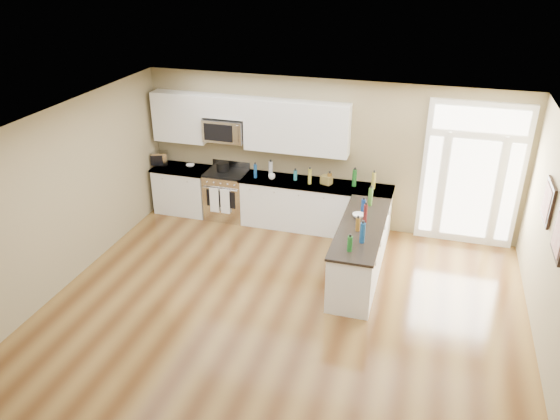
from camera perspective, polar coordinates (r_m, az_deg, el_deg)
name	(u,v)px	position (r m, az deg, el deg)	size (l,w,h in m)	color
ground	(262,353)	(7.51, -1.89, -14.75)	(8.00, 8.00, 0.00)	#523117
room_shell	(260,241)	(6.52, -2.10, -3.31)	(8.00, 8.00, 8.00)	#8E7F59
back_cabinet_left	(183,191)	(11.15, -10.06, 2.00)	(1.10, 0.66, 0.94)	silver
back_cabinet_right	(315,207)	(10.31, 3.65, 0.28)	(2.85, 0.66, 0.94)	silver
peninsula_cabinet	(360,253)	(8.88, 8.32, -4.48)	(0.69, 2.32, 0.94)	silver
upper_cabinet_left	(180,117)	(10.78, -10.39, 9.55)	(1.04, 0.33, 0.95)	silver
upper_cabinet_right	(296,127)	(9.98, 1.74, 8.65)	(1.94, 0.33, 0.95)	silver
upper_cabinet_short	(225,107)	(10.33, -5.80, 10.71)	(0.82, 0.33, 0.40)	silver
microwave	(225,130)	(10.42, -5.77, 8.32)	(0.78, 0.41, 0.42)	silver
entry_door	(472,175)	(10.03, 19.39, 3.45)	(1.70, 0.10, 2.60)	white
wall_art_near	(548,202)	(8.39, 26.22, 0.76)	(0.05, 0.58, 0.58)	black
wall_art_far	(560,235)	(7.50, 27.20, -2.37)	(0.05, 0.58, 0.58)	black
kitchen_range	(227,194)	(10.77, -5.55, 1.64)	(0.78, 0.69, 1.08)	silver
stockpot	(223,166)	(10.62, -6.01, 4.55)	(0.24, 0.24, 0.18)	black
toaster_oven	(160,158)	(11.17, -12.45, 5.31)	(0.31, 0.24, 0.26)	silver
cardboard_box	(326,180)	(10.04, 4.87, 3.15)	(0.19, 0.14, 0.16)	brown
bowl_left	(190,165)	(10.98, -9.35, 4.62)	(0.17, 0.17, 0.04)	white
bowl_peninsula	(358,216)	(8.87, 8.19, -0.58)	(0.19, 0.19, 0.06)	white
cup_counter	(272,177)	(10.23, -0.87, 3.51)	(0.13, 0.13, 0.10)	white
counter_bottles	(336,194)	(9.34, 5.92, 1.70)	(2.38, 2.46, 0.32)	#19591E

